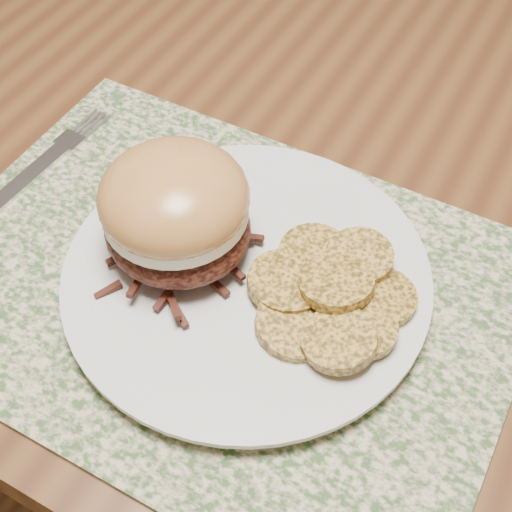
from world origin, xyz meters
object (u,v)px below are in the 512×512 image
at_px(dinner_plate, 247,277).
at_px(fork, 33,173).
at_px(dining_table, 147,89).
at_px(pork_sandwich, 175,210).

bearing_deg(dinner_plate, fork, 176.46).
bearing_deg(dinner_plate, dining_table, 137.79).
distance_m(dinner_plate, fork, 0.22).
height_order(dinner_plate, fork, dinner_plate).
xyz_separation_m(dining_table, fork, (0.05, -0.23, 0.09)).
bearing_deg(pork_sandwich, dining_table, 153.07).
bearing_deg(dinner_plate, pork_sandwich, -175.90).
bearing_deg(dining_table, pork_sandwich, -49.38).
relative_size(dinner_plate, fork, 1.36).
bearing_deg(dining_table, fork, -78.07).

